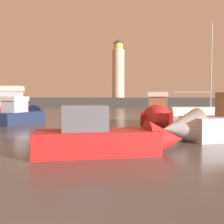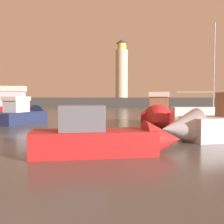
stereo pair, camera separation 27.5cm
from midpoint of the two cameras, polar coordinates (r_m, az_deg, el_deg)
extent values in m
plane|color=#4C4742|center=(34.95, 5.96, -0.52)|extent=(220.00, 220.00, 0.00)
cube|color=#423F3D|center=(67.66, 7.53, 2.14)|extent=(75.95, 5.94, 2.13)
cylinder|color=beige|center=(68.39, 2.15, 8.03)|extent=(3.04, 3.04, 11.84)
cylinder|color=#F2CC59|center=(69.29, 2.16, 13.60)|extent=(2.28, 2.28, 1.66)
cone|color=#33383D|center=(69.54, 2.17, 14.65)|extent=(2.73, 2.73, 0.95)
cube|color=#B21E1E|center=(21.85, 10.22, -1.19)|extent=(2.54, 6.65, 1.18)
cone|color=#B21E1E|center=(18.04, 9.81, -1.91)|extent=(2.22, 2.09, 2.11)
cube|color=#8C6647|center=(22.41, 10.31, 1.81)|extent=(1.55, 2.16, 1.08)
cube|color=silver|center=(22.41, 10.33, 3.67)|extent=(1.71, 2.37, 0.38)
cube|color=#B21E1E|center=(31.97, -21.13, 0.04)|extent=(6.85, 3.83, 1.22)
cube|color=silver|center=(31.74, -20.07, 2.62)|extent=(2.87, 2.14, 1.63)
cube|color=silver|center=(31.76, -20.11, 4.62)|extent=(3.16, 2.36, 0.57)
cube|color=#1E284C|center=(24.37, -18.50, -1.10)|extent=(2.85, 5.57, 0.97)
cone|color=#1E284C|center=(26.96, -14.46, -0.54)|extent=(2.21, 2.11, 1.94)
cube|color=silver|center=(23.96, -19.18, 1.13)|extent=(1.59, 2.01, 0.96)
cube|color=silver|center=(23.95, -19.21, 2.68)|extent=(1.75, 2.21, 0.34)
cube|color=#B21E1E|center=(10.48, -3.12, -6.46)|extent=(5.00, 3.05, 0.95)
cone|color=#B21E1E|center=(11.10, 11.35, -5.73)|extent=(1.91, 1.98, 1.59)
cube|color=#595960|center=(10.33, -5.68, -1.25)|extent=(2.00, 1.71, 0.97)
cone|color=silver|center=(13.94, 14.61, -3.39)|extent=(2.57, 2.63, 2.03)
cube|color=white|center=(34.54, 19.51, 0.13)|extent=(8.42, 3.52, 1.03)
cylinder|color=#B7B7BC|center=(35.01, 20.95, 9.20)|extent=(0.12, 0.12, 10.03)
cylinder|color=#B7B7BC|center=(34.02, 17.32, 4.03)|extent=(4.44, 0.91, 0.09)
camera|label=1|loc=(0.14, -89.53, 0.03)|focal=43.38mm
camera|label=2|loc=(0.14, 90.47, -0.03)|focal=43.38mm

